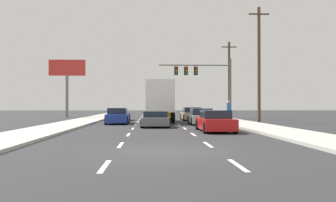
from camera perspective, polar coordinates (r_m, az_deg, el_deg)
The scene contains 16 objects.
ground_plane at distance 37.47m, azimuth -1.85°, elevation -2.98°, with size 140.00×140.00×0.00m, color #2B2B2D.
sidewalk_right at distance 33.28m, azimuth 10.00°, elevation -3.15°, with size 3.01×80.00×0.14m, color #B2AFA8.
sidewalk_left at distance 33.06m, azimuth -13.54°, elevation -3.16°, with size 3.01×80.00×0.14m, color #B2AFA8.
lane_markings at distance 34.52m, azimuth -1.78°, elevation -3.18°, with size 3.54×62.00×0.01m.
car_maroon at distance 37.84m, azimuth -7.34°, elevation -2.11°, with size 1.87×4.25×1.19m.
car_blue at distance 31.15m, azimuth -7.68°, elevation -2.36°, with size 1.87×4.60×1.30m.
box_truck at distance 33.75m, azimuth -1.35°, elevation 0.25°, with size 2.59×7.94×3.63m.
car_gray at distance 26.48m, azimuth -1.93°, elevation -2.85°, with size 2.06×4.07×1.11m.
car_tan at distance 38.02m, azimuth 3.62°, elevation -2.03°, with size 2.02×4.30×1.31m.
car_silver at distance 29.83m, azimuth 5.04°, elevation -2.45°, with size 1.91×4.33×1.28m.
car_red at distance 21.98m, azimuth 7.22°, elevation -3.15°, with size 1.87×4.36×1.25m.
traffic_signal_mast at distance 42.70m, azimuth 4.60°, elevation 4.10°, with size 8.30×0.69×6.88m.
utility_pole_mid at distance 33.57m, azimuth 13.74°, elevation 5.62°, with size 1.80×0.28×10.09m.
utility_pole_far at distance 45.05m, azimuth 9.33°, elevation 3.37°, with size 1.80×0.28×9.07m.
roadside_billboard at distance 48.43m, azimuth -15.17°, elevation 3.78°, with size 4.54×0.36×7.22m.
pedestrian_near_corner at distance 33.96m, azimuth 9.29°, elevation -1.46°, with size 0.38×0.38×1.80m.
Camera 1 is at (-0.54, -12.43, 1.55)m, focal length 39.87 mm.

